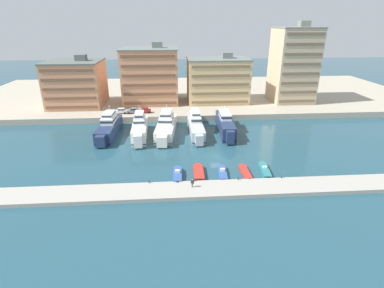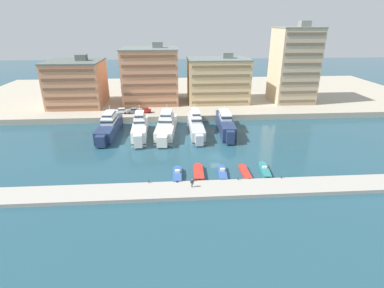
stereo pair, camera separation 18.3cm
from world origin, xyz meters
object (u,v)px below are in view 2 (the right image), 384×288
at_px(motorboat_blue_mid_left, 222,173).
at_px(car_white_far_left, 121,111).
at_px(motorboat_teal_center, 265,170).
at_px(yacht_navy_far_left, 109,127).
at_px(car_grey_left, 134,110).
at_px(yacht_navy_center, 225,124).
at_px(yacht_white_left, 140,128).
at_px(motorboat_blue_far_left, 177,175).
at_px(motorboat_red_center_left, 245,172).
at_px(motorboat_red_left, 198,173).
at_px(pedestrian_near_edge, 192,182).
at_px(yacht_ivory_mid_left, 166,126).
at_px(yacht_silver_center_left, 196,125).
at_px(car_red_mid_left, 145,110).

height_order(motorboat_blue_mid_left, car_white_far_left, car_white_far_left).
bearing_deg(motorboat_teal_center, car_white_far_left, 131.81).
relative_size(yacht_navy_far_left, car_grey_left, 4.85).
bearing_deg(yacht_navy_center, yacht_white_left, -175.60).
height_order(motorboat_blue_far_left, motorboat_blue_mid_left, motorboat_blue_far_left).
bearing_deg(car_grey_left, car_white_far_left, -178.49).
relative_size(motorboat_blue_far_left, motorboat_red_center_left, 1.00).
relative_size(motorboat_red_left, pedestrian_near_edge, 4.48).
bearing_deg(motorboat_teal_center, yacht_ivory_mid_left, 129.89).
bearing_deg(motorboat_blue_mid_left, yacht_ivory_mid_left, 114.86).
distance_m(yacht_navy_far_left, motorboat_blue_far_left, 32.67).
height_order(motorboat_red_center_left, motorboat_teal_center, motorboat_teal_center).
height_order(motorboat_teal_center, car_white_far_left, car_white_far_left).
relative_size(yacht_silver_center_left, car_white_far_left, 5.24).
relative_size(motorboat_blue_mid_left, car_grey_left, 1.69).
height_order(yacht_navy_far_left, yacht_silver_center_left, yacht_navy_far_left).
relative_size(car_grey_left, car_red_mid_left, 1.00).
bearing_deg(yacht_ivory_mid_left, pedestrian_near_edge, -80.85).
bearing_deg(motorboat_blue_mid_left, motorboat_teal_center, 2.78).
bearing_deg(motorboat_blue_mid_left, pedestrian_near_edge, -139.04).
distance_m(yacht_silver_center_left, motorboat_blue_far_left, 27.76).
bearing_deg(motorboat_red_center_left, yacht_navy_center, 89.42).
bearing_deg(yacht_white_left, motorboat_red_center_left, -45.00).
bearing_deg(motorboat_red_center_left, car_white_far_left, 127.86).
relative_size(motorboat_blue_mid_left, pedestrian_near_edge, 4.12).
bearing_deg(pedestrian_near_edge, motorboat_teal_center, 21.67).
xyz_separation_m(yacht_silver_center_left, car_grey_left, (-19.41, 14.47, 0.62)).
height_order(yacht_ivory_mid_left, pedestrian_near_edge, yacht_ivory_mid_left).
bearing_deg(motorboat_red_center_left, motorboat_red_left, 177.50).
height_order(yacht_navy_far_left, yacht_navy_center, yacht_navy_far_left).
bearing_deg(yacht_white_left, car_red_mid_left, 89.43).
height_order(yacht_white_left, yacht_ivory_mid_left, yacht_white_left).
relative_size(yacht_navy_far_left, motorboat_red_center_left, 2.81).
relative_size(yacht_navy_far_left, car_white_far_left, 4.79).
height_order(yacht_white_left, motorboat_teal_center, yacht_white_left).
bearing_deg(car_white_far_left, car_red_mid_left, 2.23).
distance_m(yacht_ivory_mid_left, motorboat_red_center_left, 30.98).
bearing_deg(yacht_white_left, yacht_silver_center_left, 8.46).
bearing_deg(yacht_navy_center, yacht_silver_center_left, 176.84).
bearing_deg(car_grey_left, yacht_silver_center_left, -36.70).
xyz_separation_m(motorboat_blue_far_left, motorboat_red_center_left, (14.42, 0.46, -0.16)).
relative_size(motorboat_blue_mid_left, motorboat_red_center_left, 0.98).
distance_m(yacht_navy_center, car_grey_left, 31.76).
distance_m(motorboat_blue_mid_left, pedestrian_near_edge, 9.21).
bearing_deg(motorboat_blue_mid_left, yacht_silver_center_left, 97.43).
bearing_deg(yacht_silver_center_left, yacht_navy_center, -3.16).
distance_m(yacht_navy_far_left, car_grey_left, 15.70).
bearing_deg(motorboat_red_left, car_grey_left, 113.71).
height_order(motorboat_blue_far_left, motorboat_red_center_left, motorboat_blue_far_left).
relative_size(motorboat_red_left, car_white_far_left, 1.81).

